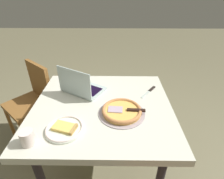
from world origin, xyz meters
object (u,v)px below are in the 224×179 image
at_px(pizza_tray, 122,111).
at_px(drink_cup, 27,137).
at_px(dining_table, 103,113).
at_px(table_knife, 150,91).
at_px(chair_near, 33,99).
at_px(laptop, 81,87).
at_px(pizza_plate, 65,129).

height_order(pizza_tray, drink_cup, drink_cup).
bearing_deg(pizza_tray, drink_cup, -152.67).
xyz_separation_m(dining_table, table_knife, (0.39, 0.20, 0.08)).
bearing_deg(chair_near, laptop, -25.01).
height_order(laptop, table_knife, laptop).
bearing_deg(pizza_tray, pizza_plate, -154.69).
distance_m(laptop, chair_near, 0.70).
distance_m(pizza_plate, drink_cup, 0.21).
relative_size(dining_table, drink_cup, 11.08).
relative_size(dining_table, laptop, 2.63).
xyz_separation_m(pizza_plate, drink_cup, (-0.18, -0.11, 0.03)).
bearing_deg(dining_table, chair_near, 149.39).
bearing_deg(drink_cup, pizza_tray, 27.33).
distance_m(table_knife, chair_near, 1.19).
bearing_deg(laptop, dining_table, -44.54).
xyz_separation_m(dining_table, chair_near, (-0.75, 0.45, -0.18)).
height_order(pizza_tray, chair_near, chair_near).
distance_m(pizza_tray, table_knife, 0.38).
distance_m(pizza_tray, chair_near, 1.08).
bearing_deg(laptop, chair_near, 154.99).
bearing_deg(pizza_plate, table_knife, 37.54).
xyz_separation_m(table_knife, drink_cup, (-0.78, -0.57, 0.04)).
xyz_separation_m(laptop, drink_cup, (-0.21, -0.55, -0.00)).
distance_m(dining_table, chair_near, 0.89).
xyz_separation_m(dining_table, pizza_tray, (0.14, -0.09, 0.10)).
xyz_separation_m(pizza_plate, table_knife, (0.60, 0.46, -0.01)).
relative_size(dining_table, chair_near, 1.18).
xyz_separation_m(table_knife, chair_near, (-1.14, 0.25, -0.26)).
distance_m(table_knife, drink_cup, 0.97).
xyz_separation_m(laptop, chair_near, (-0.57, 0.27, -0.31)).
distance_m(dining_table, pizza_tray, 0.20).
relative_size(pizza_tray, chair_near, 0.38).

